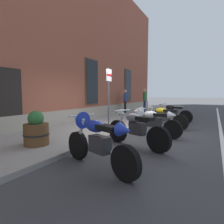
% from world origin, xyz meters
% --- Properties ---
extents(ground_plane, '(140.00, 140.00, 0.00)m').
position_xyz_m(ground_plane, '(0.00, 0.00, 0.00)').
color(ground_plane, '#38383A').
extents(sidewalk, '(31.14, 3.17, 0.12)m').
position_xyz_m(sidewalk, '(0.00, 1.58, 0.06)').
color(sidewalk, gray).
rests_on(sidewalk, ground_plane).
extents(lane_stripe, '(31.14, 0.12, 0.01)m').
position_xyz_m(lane_stripe, '(0.00, -3.20, 0.00)').
color(lane_stripe, silver).
rests_on(lane_stripe, ground_plane).
extents(brick_pub_facade, '(25.14, 5.74, 8.84)m').
position_xyz_m(brick_pub_facade, '(0.00, 5.98, 4.41)').
color(brick_pub_facade, brown).
rests_on(brick_pub_facade, ground_plane).
extents(motorcycle_blue_sport, '(0.89, 1.99, 1.07)m').
position_xyz_m(motorcycle_blue_sport, '(-3.37, -0.92, 0.58)').
color(motorcycle_blue_sport, black).
rests_on(motorcycle_blue_sport, ground_plane).
extents(motorcycle_grey_naked, '(0.91, 2.03, 0.99)m').
position_xyz_m(motorcycle_grey_naked, '(-1.63, -1.08, 0.49)').
color(motorcycle_grey_naked, black).
rests_on(motorcycle_grey_naked, ground_plane).
extents(motorcycle_white_sport, '(0.72, 1.99, 0.99)m').
position_xyz_m(motorcycle_white_sport, '(-0.07, -1.05, 0.54)').
color(motorcycle_white_sport, black).
rests_on(motorcycle_white_sport, ground_plane).
extents(motorcycle_yellow_naked, '(0.80, 2.08, 0.93)m').
position_xyz_m(motorcycle_yellow_naked, '(1.64, -1.04, 0.47)').
color(motorcycle_yellow_naked, black).
rests_on(motorcycle_yellow_naked, ground_plane).
extents(motorcycle_black_naked, '(0.89, 2.04, 0.94)m').
position_xyz_m(motorcycle_black_naked, '(3.45, -1.05, 0.48)').
color(motorcycle_black_naked, black).
rests_on(motorcycle_black_naked, ground_plane).
extents(pedestrian_blue_top, '(0.60, 0.43, 1.60)m').
position_xyz_m(pedestrian_blue_top, '(5.83, 2.60, 1.01)').
color(pedestrian_blue_top, black).
rests_on(pedestrian_blue_top, sidewalk).
extents(pedestrian_striped_shirt, '(0.54, 0.36, 1.66)m').
position_xyz_m(pedestrian_striped_shirt, '(6.52, 1.40, 1.05)').
color(pedestrian_striped_shirt, '#1E1E4C').
rests_on(pedestrian_striped_shirt, sidewalk).
extents(parking_sign, '(0.36, 0.07, 2.26)m').
position_xyz_m(parking_sign, '(-0.21, 0.55, 1.59)').
color(parking_sign, '#4C4C51').
rests_on(parking_sign, sidewalk).
extents(barrel_planter, '(0.65, 0.65, 0.89)m').
position_xyz_m(barrel_planter, '(-3.08, 1.10, 0.49)').
color(barrel_planter, brown).
rests_on(barrel_planter, sidewalk).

